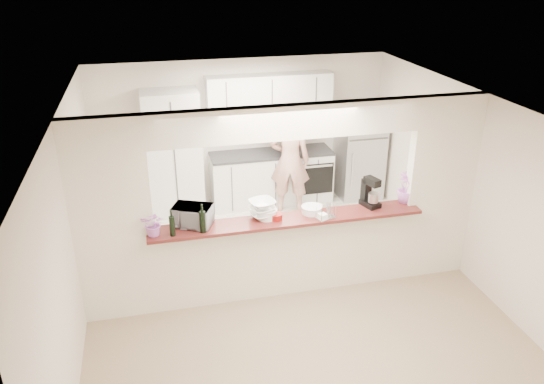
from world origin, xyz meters
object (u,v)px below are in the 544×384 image
object	(u,v)px
person	(290,161)
refrigerator	(360,151)
stand_mixer	(370,193)
toaster_oven	(192,216)

from	to	relation	value
person	refrigerator	bearing A→B (deg)	-148.88
stand_mixer	person	xyz separation A→B (m)	(-0.44, 2.24, -0.36)
stand_mixer	refrigerator	bearing A→B (deg)	70.04
refrigerator	person	bearing A→B (deg)	-165.78
toaster_oven	person	bearing A→B (deg)	75.34
refrigerator	stand_mixer	bearing A→B (deg)	-109.96
refrigerator	toaster_oven	world-z (taller)	refrigerator
toaster_oven	refrigerator	bearing A→B (deg)	63.39
refrigerator	toaster_oven	size ratio (longest dim) A/B	3.76
person	stand_mixer	bearing A→B (deg)	118.06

